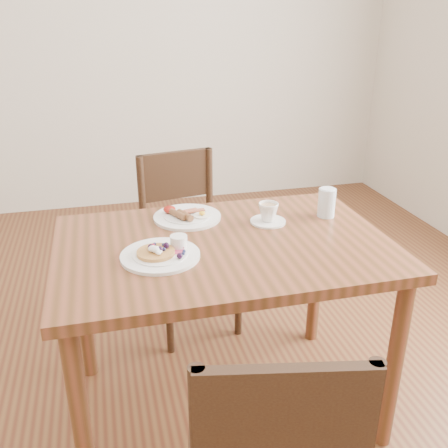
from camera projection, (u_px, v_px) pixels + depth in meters
name	position (u px, v px, depth m)	size (l,w,h in m)	color
ground	(224.00, 403.00, 2.10)	(5.00, 5.00, 0.00)	#532817
dining_table	(224.00, 266.00, 1.84)	(1.20, 0.80, 0.75)	brown
chair_far	(186.00, 234.00, 2.49)	(0.49, 0.49, 0.88)	#332312
pancake_plate	(162.00, 253.00, 1.69)	(0.27, 0.27, 0.06)	white
breakfast_plate	(186.00, 216.00, 2.00)	(0.27, 0.27, 0.04)	white
teacup_saucer	(268.00, 214.00, 1.95)	(0.14, 0.14, 0.08)	white
water_glass	(327.00, 203.00, 2.00)	(0.07, 0.07, 0.12)	silver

